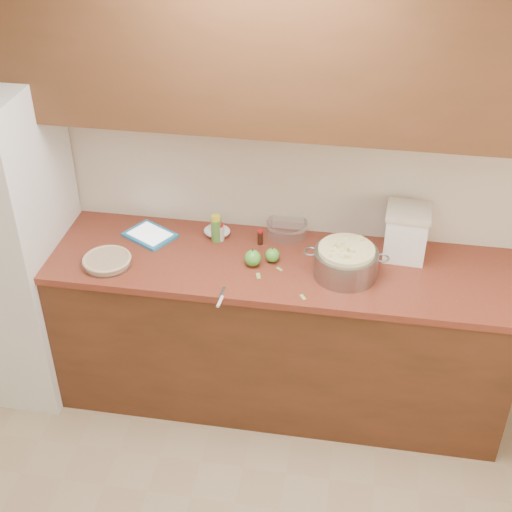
% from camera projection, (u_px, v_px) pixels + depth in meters
% --- Properties ---
extents(room_shell, '(3.60, 3.60, 3.60)m').
position_uv_depth(room_shell, '(188.00, 425.00, 2.24)').
color(room_shell, tan).
rests_on(room_shell, ground).
extents(counter_run, '(2.64, 0.68, 0.92)m').
position_uv_depth(counter_run, '(261.00, 329.00, 3.92)').
color(counter_run, '#5A2D19').
rests_on(counter_run, ground).
extents(upper_cabinets, '(2.60, 0.34, 0.70)m').
position_uv_depth(upper_cabinets, '(268.00, 53.00, 3.20)').
color(upper_cabinets, '#592F1B').
rests_on(upper_cabinets, room_shell).
extents(pie, '(0.26, 0.26, 0.04)m').
position_uv_depth(pie, '(107.00, 261.00, 3.62)').
color(pie, silver).
rests_on(pie, counter_run).
extents(colander, '(0.42, 0.32, 0.16)m').
position_uv_depth(colander, '(346.00, 262.00, 3.51)').
color(colander, gray).
rests_on(colander, counter_run).
extents(flour_canister, '(0.23, 0.23, 0.27)m').
position_uv_depth(flour_canister, '(406.00, 232.00, 3.62)').
color(flour_canister, white).
rests_on(flour_canister, counter_run).
extents(tablet, '(0.31, 0.29, 0.02)m').
position_uv_depth(tablet, '(150.00, 235.00, 3.84)').
color(tablet, '#2680B9').
rests_on(tablet, counter_run).
extents(paring_knife, '(0.03, 0.17, 0.02)m').
position_uv_depth(paring_knife, '(220.00, 300.00, 3.37)').
color(paring_knife, gray).
rests_on(paring_knife, counter_run).
extents(lemon_bottle, '(0.06, 0.06, 0.15)m').
position_uv_depth(lemon_bottle, '(216.00, 229.00, 3.77)').
color(lemon_bottle, '#4C8C38').
rests_on(lemon_bottle, counter_run).
extents(cinnamon_shaker, '(0.04, 0.04, 0.11)m').
position_uv_depth(cinnamon_shaker, '(220.00, 232.00, 3.79)').
color(cinnamon_shaker, beige).
rests_on(cinnamon_shaker, counter_run).
extents(vanilla_bottle, '(0.03, 0.03, 0.09)m').
position_uv_depth(vanilla_bottle, '(260.00, 237.00, 3.76)').
color(vanilla_bottle, black).
rests_on(vanilla_bottle, counter_run).
extents(mixing_bowl, '(0.22, 0.22, 0.08)m').
position_uv_depth(mixing_bowl, '(287.00, 228.00, 3.83)').
color(mixing_bowl, silver).
rests_on(mixing_bowl, counter_run).
extents(paper_towel, '(0.15, 0.13, 0.06)m').
position_uv_depth(paper_towel, '(217.00, 231.00, 3.83)').
color(paper_towel, white).
rests_on(paper_towel, counter_run).
extents(apple_left, '(0.09, 0.09, 0.10)m').
position_uv_depth(apple_left, '(253.00, 258.00, 3.60)').
color(apple_left, green).
rests_on(apple_left, counter_run).
extents(apple_center, '(0.07, 0.07, 0.09)m').
position_uv_depth(apple_center, '(272.00, 255.00, 3.63)').
color(apple_center, green).
rests_on(apple_center, counter_run).
extents(peel_a, '(0.04, 0.03, 0.00)m').
position_uv_depth(peel_a, '(279.00, 269.00, 3.59)').
color(peel_a, '#95BE5C').
rests_on(peel_a, counter_run).
extents(peel_b, '(0.03, 0.05, 0.00)m').
position_uv_depth(peel_b, '(258.00, 276.00, 3.54)').
color(peel_b, '#95BE5C').
rests_on(peel_b, counter_run).
extents(peel_c, '(0.04, 0.04, 0.00)m').
position_uv_depth(peel_c, '(303.00, 297.00, 3.40)').
color(peel_c, '#95BE5C').
rests_on(peel_c, counter_run).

